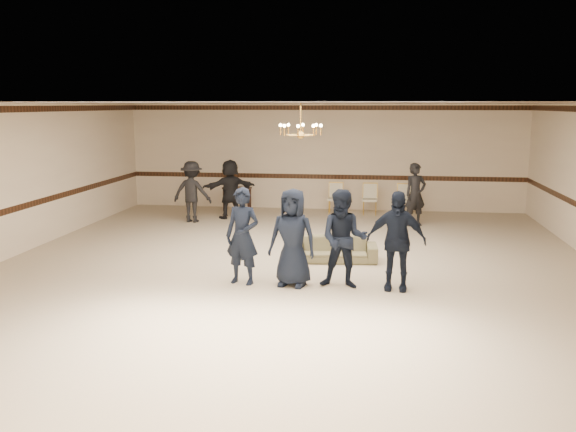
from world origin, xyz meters
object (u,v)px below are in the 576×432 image
adult_right (415,195)px  banquet_chair_left (336,199)px  boy_c (344,239)px  banquet_chair_right (405,200)px  adult_mid (230,189)px  boy_a (242,236)px  banquet_chair_mid (370,199)px  chandelier (301,119)px  console_table (237,199)px  adult_left (192,192)px  boy_b (293,238)px  settee (335,249)px  boy_d (396,241)px

adult_right → banquet_chair_left: size_ratio=1.86×
boy_c → adult_right: boy_c is taller
banquet_chair_left → banquet_chair_right: size_ratio=1.00×
adult_mid → banquet_chair_left: bearing=171.2°
adult_right → boy_a: bearing=-147.0°
banquet_chair_mid → chandelier: bearing=-104.5°
boy_a → console_table: boy_a is taller
adult_left → banquet_chair_mid: (4.80, 1.82, -0.39)m
adult_mid → banquet_chair_left: 3.13m
boy_b → adult_left: bearing=132.6°
settee → banquet_chair_left: 5.63m
boy_d → banquet_chair_left: 7.61m
boy_d → adult_right: (0.69, 5.94, -0.04)m
boy_b → banquet_chair_right: bearing=83.6°
chandelier → banquet_chair_mid: size_ratio=1.05×
chandelier → boy_d: bearing=-49.6°
settee → banquet_chair_mid: 5.66m
adult_right → console_table: adult_right is taller
banquet_chair_right → adult_right: bearing=-80.3°
boy_c → banquet_chair_mid: boy_c is taller
boy_a → adult_right: size_ratio=1.04×
banquet_chair_mid → banquet_chair_right: bearing=1.0°
boy_c → boy_d: size_ratio=1.00×
boy_b → boy_c: 0.90m
boy_a → settee: 2.47m
boy_a → banquet_chair_right: 8.12m
boy_a → boy_c: bearing=14.3°
adult_left → banquet_chair_mid: 5.15m
console_table → adult_left: bearing=-106.8°
banquet_chair_right → chandelier: bearing=-112.8°
settee → console_table: (-3.34, 5.82, 0.10)m
boy_a → adult_right: boy_a is taller
adult_left → banquet_chair_left: (3.80, 1.82, -0.39)m
settee → banquet_chair_right: 5.86m
chandelier → banquet_chair_mid: (1.43, 5.18, -2.43)m
boy_a → banquet_chair_left: size_ratio=1.94×
boy_b → adult_mid: bearing=123.1°
adult_mid → chandelier: bearing=91.5°
adult_mid → banquet_chair_left: (2.90, 1.12, -0.39)m
boy_c → banquet_chair_left: boy_c is taller
banquet_chair_left → banquet_chair_mid: bearing=5.6°
boy_a → boy_b: same height
boy_a → console_table: (-1.81, 7.65, -0.51)m
adult_left → boy_a: bearing=120.4°
boy_d → adult_right: bearing=88.7°
boy_b → banquet_chair_right: boy_b is taller
boy_a → banquet_chair_left: bearing=95.2°
boy_d → banquet_chair_right: 7.48m
boy_d → adult_mid: boy_d is taller
adult_mid → console_table: (-0.10, 1.32, -0.48)m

